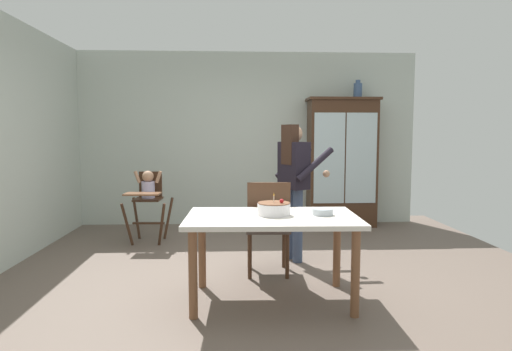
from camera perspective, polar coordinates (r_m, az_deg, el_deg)
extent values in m
plane|color=#66564C|center=(4.55, -0.15, -12.84)|extent=(6.24, 6.24, 0.00)
cube|color=beige|center=(6.95, -1.17, 4.78)|extent=(5.32, 0.06, 2.70)
cube|color=#422819|center=(6.91, 11.08, 1.51)|extent=(1.03, 0.42, 1.94)
cube|color=#422819|center=(6.91, 11.23, 9.71)|extent=(1.09, 0.48, 0.04)
cube|color=silver|center=(6.64, 9.52, 2.22)|extent=(0.46, 0.01, 1.36)
cube|color=silver|center=(6.76, 13.53, 2.20)|extent=(0.46, 0.01, 1.36)
cube|color=#422819|center=(6.90, 11.10, 2.31)|extent=(0.95, 0.36, 0.02)
cylinder|color=#3D567F|center=(6.98, 13.11, 10.70)|extent=(0.13, 0.13, 0.22)
cylinder|color=#3D567F|center=(7.00, 13.13, 11.80)|extent=(0.07, 0.07, 0.05)
cylinder|color=#422819|center=(5.84, -16.43, -6.13)|extent=(0.14, 0.13, 0.56)
cylinder|color=#422819|center=(5.73, -12.18, -6.25)|extent=(0.13, 0.14, 0.56)
cylinder|color=#422819|center=(6.26, -15.29, -5.34)|extent=(0.13, 0.14, 0.56)
cylinder|color=#422819|center=(6.15, -11.32, -5.43)|extent=(0.14, 0.13, 0.56)
cube|color=#422819|center=(6.00, -13.80, -6.04)|extent=(0.42, 0.06, 0.02)
cube|color=#422819|center=(5.94, -13.87, -3.01)|extent=(0.36, 0.36, 0.02)
cube|color=#422819|center=(6.07, -13.56, -1.09)|extent=(0.31, 0.05, 0.34)
cube|color=brown|center=(5.67, -14.54, -2.33)|extent=(0.45, 0.26, 0.02)
cylinder|color=#B2ADD1|center=(5.94, -13.85, -1.81)|extent=(0.17, 0.17, 0.22)
sphere|color=tan|center=(5.93, -13.89, -0.11)|extent=(0.15, 0.15, 0.15)
cylinder|color=tan|center=(5.96, -15.19, -0.18)|extent=(0.10, 0.05, 0.17)
cylinder|color=tan|center=(5.89, -12.56, -0.18)|extent=(0.10, 0.05, 0.17)
cylinder|color=#3D4C6B|center=(4.92, 5.44, -6.54)|extent=(0.11, 0.11, 0.82)
cylinder|color=#3D4C6B|center=(5.05, 4.31, -6.21)|extent=(0.11, 0.11, 0.82)
cube|color=black|center=(4.89, 4.93, 1.33)|extent=(0.34, 0.41, 0.52)
cube|color=white|center=(4.95, 5.92, 1.38)|extent=(0.03, 0.06, 0.49)
sphere|color=tan|center=(4.88, 4.97, 5.44)|extent=(0.19, 0.19, 0.19)
cube|color=#382319|center=(4.85, 4.42, 4.03)|extent=(0.18, 0.22, 0.44)
cylinder|color=black|center=(4.81, 7.68, 1.45)|extent=(0.47, 0.29, 0.37)
sphere|color=tan|center=(4.92, 9.13, 0.23)|extent=(0.08, 0.08, 0.08)
cylinder|color=black|center=(5.13, 4.92, 1.72)|extent=(0.47, 0.29, 0.37)
sphere|color=tan|center=(5.24, 6.34, 0.57)|extent=(0.08, 0.08, 0.08)
cube|color=silver|center=(3.72, 2.10, -5.54)|extent=(1.46, 0.92, 0.04)
cylinder|color=brown|center=(3.49, -8.21, -12.61)|extent=(0.07, 0.07, 0.70)
cylinder|color=brown|center=(3.57, 12.81, -12.29)|extent=(0.07, 0.07, 0.70)
cylinder|color=brown|center=(4.15, -7.03, -9.64)|extent=(0.07, 0.07, 0.70)
cylinder|color=brown|center=(4.22, 10.48, -9.46)|extent=(0.07, 0.07, 0.70)
cylinder|color=white|center=(3.73, 2.33, -4.41)|extent=(0.28, 0.28, 0.10)
cylinder|color=brown|center=(3.72, 2.33, -3.59)|extent=(0.27, 0.27, 0.01)
cylinder|color=#F2E5CC|center=(3.71, 2.33, -3.07)|extent=(0.01, 0.01, 0.06)
cone|color=yellow|center=(3.71, 2.34, -2.43)|extent=(0.02, 0.02, 0.02)
sphere|color=red|center=(3.69, 3.36, -3.33)|extent=(0.04, 0.04, 0.04)
cylinder|color=#B2BCC6|center=(3.78, 8.66, -4.69)|extent=(0.18, 0.18, 0.05)
cylinder|color=#422819|center=(4.76, 3.65, -9.22)|extent=(0.04, 0.04, 0.45)
cylinder|color=#422819|center=(4.74, -0.87, -9.27)|extent=(0.04, 0.04, 0.45)
cylinder|color=#422819|center=(4.40, 4.09, -10.43)|extent=(0.04, 0.04, 0.45)
cylinder|color=#422819|center=(4.38, -0.81, -10.49)|extent=(0.04, 0.04, 0.45)
cube|color=#473D38|center=(4.51, 1.52, -6.90)|extent=(0.45, 0.45, 0.03)
cube|color=#422819|center=(4.26, 1.67, -4.12)|extent=(0.42, 0.05, 0.48)
cylinder|color=#422819|center=(4.28, 4.22, -4.10)|extent=(0.03, 0.03, 0.48)
cylinder|color=#422819|center=(4.26, -0.89, -4.13)|extent=(0.03, 0.03, 0.48)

